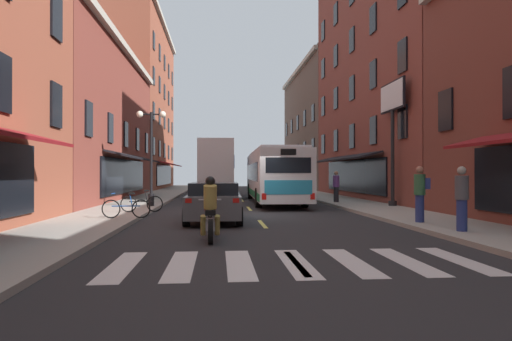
# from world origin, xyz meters

# --- Properties ---
(ground_plane) EXTENTS (34.80, 80.00, 0.10)m
(ground_plane) POSITION_xyz_m (0.00, 0.00, -0.05)
(ground_plane) COLOR #28282B
(lane_centre_dashes) EXTENTS (0.14, 73.90, 0.01)m
(lane_centre_dashes) POSITION_xyz_m (0.00, -0.25, 0.00)
(lane_centre_dashes) COLOR #DBCC4C
(lane_centre_dashes) RESTS_ON ground
(crosswalk_near) EXTENTS (7.10, 2.80, 0.01)m
(crosswalk_near) POSITION_xyz_m (0.00, -10.00, 0.00)
(crosswalk_near) COLOR silver
(crosswalk_near) RESTS_ON ground
(sidewalk_left) EXTENTS (3.00, 80.00, 0.14)m
(sidewalk_left) POSITION_xyz_m (-5.90, 0.00, 0.07)
(sidewalk_left) COLOR #A39E93
(sidewalk_left) RESTS_ON ground
(sidewalk_right) EXTENTS (3.00, 80.00, 0.14)m
(sidewalk_right) POSITION_xyz_m (5.90, 0.00, 0.07)
(sidewalk_right) COLOR #A39E93
(sidewalk_right) RESTS_ON ground
(storefront_row_left) EXTENTS (9.44, 79.90, 17.90)m
(storefront_row_left) POSITION_xyz_m (-11.38, 2.58, 7.32)
(storefront_row_left) COLOR brown
(storefront_row_left) RESTS_ON ground
(billboard_sign) EXTENTS (0.40, 2.83, 6.11)m
(billboard_sign) POSITION_xyz_m (7.05, 2.48, 4.77)
(billboard_sign) COLOR black
(billboard_sign) RESTS_ON sidewalk_right
(transit_bus) EXTENTS (2.83, 12.33, 3.05)m
(transit_bus) POSITION_xyz_m (1.75, 7.17, 1.61)
(transit_bus) COLOR silver
(transit_bus) RESTS_ON ground
(box_truck) EXTENTS (2.59, 8.33, 4.05)m
(box_truck) POSITION_xyz_m (-1.60, 14.06, 2.09)
(box_truck) COLOR #B21E19
(box_truck) RESTS_ON ground
(sedan_near) EXTENTS (2.03, 4.69, 1.40)m
(sedan_near) POSITION_xyz_m (-1.64, -2.45, 0.72)
(sedan_near) COLOR #515154
(sedan_near) RESTS_ON ground
(sedan_mid) EXTENTS (1.99, 4.76, 1.38)m
(sedan_mid) POSITION_xyz_m (-1.37, 22.44, 0.71)
(sedan_mid) COLOR navy
(sedan_mid) RESTS_ON ground
(motorcycle_rider) EXTENTS (0.62, 2.07, 1.66)m
(motorcycle_rider) POSITION_xyz_m (-1.71, -6.95, 0.71)
(motorcycle_rider) COLOR black
(motorcycle_rider) RESTS_ON ground
(bicycle_near) EXTENTS (1.71, 0.48, 0.91)m
(bicycle_near) POSITION_xyz_m (-4.77, -2.50, 0.50)
(bicycle_near) COLOR black
(bicycle_near) RESTS_ON sidewalk_left
(bicycle_mid) EXTENTS (1.71, 0.48, 0.91)m
(bicycle_mid) POSITION_xyz_m (-4.64, -0.02, 0.50)
(bicycle_mid) COLOR black
(bicycle_mid) RESTS_ON sidewalk_left
(pedestrian_near) EXTENTS (0.53, 0.41, 1.83)m
(pedestrian_near) POSITION_xyz_m (5.08, -4.60, 1.11)
(pedestrian_near) COLOR navy
(pedestrian_near) RESTS_ON sidewalk_right
(pedestrian_mid) EXTENTS (0.36, 0.36, 1.79)m
(pedestrian_mid) POSITION_xyz_m (5.20, -6.84, 1.07)
(pedestrian_mid) COLOR navy
(pedestrian_mid) RESTS_ON sidewalk_right
(pedestrian_far) EXTENTS (0.36, 0.36, 1.71)m
(pedestrian_far) POSITION_xyz_m (5.02, 5.41, 1.02)
(pedestrian_far) COLOR black
(pedestrian_far) RESTS_ON sidewalk_right
(street_lamp_twin) EXTENTS (1.42, 0.32, 4.63)m
(street_lamp_twin) POSITION_xyz_m (-4.77, 3.29, 2.72)
(street_lamp_twin) COLOR black
(street_lamp_twin) RESTS_ON sidewalk_left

